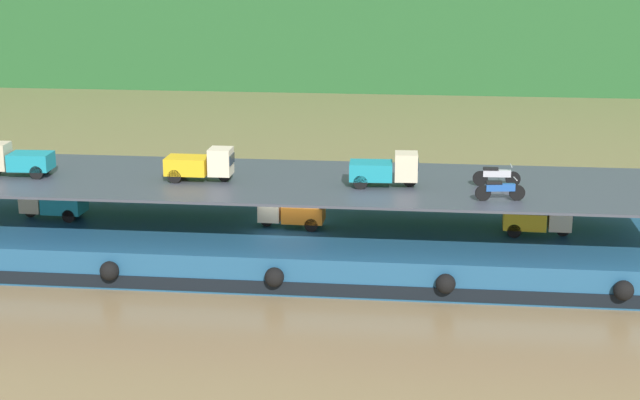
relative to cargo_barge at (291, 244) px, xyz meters
The scene contains 11 objects.
ground_plane 0.75m from the cargo_barge, 90.00° to the left, with size 400.00×400.00×0.00m, color olive.
cargo_barge is the anchor object (origin of this frame).
cargo_rack 2.69m from the cargo_barge, 90.00° to the left, with size 30.24×7.53×2.00m.
mini_truck_lower_stern 10.44m from the cargo_barge, behind, with size 2.78×1.27×1.38m.
mini_truck_lower_aft 1.44m from the cargo_barge, 120.58° to the left, with size 2.76×1.24×1.38m.
mini_truck_lower_mid 10.20m from the cargo_barge, ahead, with size 2.78×1.28×1.38m.
mini_truck_upper_stern 11.92m from the cargo_barge, behind, with size 2.78×1.27×1.38m.
mini_truck_upper_mid 5.01m from the cargo_barge, behind, with size 2.75×1.22×1.38m.
mini_truck_upper_fore 5.23m from the cargo_barge, ahead, with size 2.78×1.27×1.38m.
motorcycle_upper_port 9.18m from the cargo_barge, 15.00° to the right, with size 1.89×0.55×0.87m.
motorcycle_upper_centre 8.92m from the cargo_barge, ahead, with size 1.90×0.55×0.87m.
Camera 1 is at (5.54, -38.39, 13.17)m, focal length 54.70 mm.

